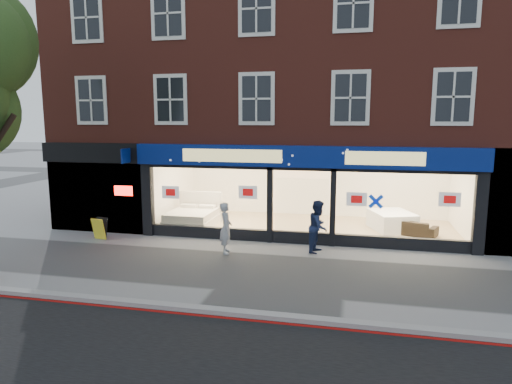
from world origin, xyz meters
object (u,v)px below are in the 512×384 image
(pedestrian_grey, at_px, (226,228))
(pedestrian_blue, at_px, (318,226))
(sofa, at_px, (410,227))
(a_board, at_px, (100,228))
(display_bed, at_px, (193,217))
(mattress_stack, at_px, (392,221))

(pedestrian_grey, bearing_deg, pedestrian_blue, -90.64)
(sofa, relative_size, pedestrian_blue, 1.08)
(pedestrian_grey, xyz_separation_m, pedestrian_blue, (2.80, 0.71, 0.02))
(pedestrian_grey, bearing_deg, sofa, -75.52)
(a_board, height_order, pedestrian_grey, pedestrian_grey)
(display_bed, relative_size, pedestrian_blue, 1.28)
(a_board, bearing_deg, pedestrian_grey, 2.27)
(pedestrian_blue, bearing_deg, mattress_stack, -25.55)
(pedestrian_grey, bearing_deg, display_bed, 22.22)
(mattress_stack, bearing_deg, pedestrian_blue, -127.81)
(display_bed, bearing_deg, pedestrian_blue, -23.26)
(mattress_stack, height_order, pedestrian_blue, pedestrian_blue)
(mattress_stack, height_order, pedestrian_grey, pedestrian_grey)
(mattress_stack, bearing_deg, display_bed, -172.27)
(a_board, distance_m, pedestrian_grey, 4.82)
(pedestrian_blue, bearing_deg, pedestrian_grey, 116.51)
(sofa, bearing_deg, display_bed, 25.55)
(a_board, relative_size, pedestrian_blue, 0.46)
(pedestrian_grey, relative_size, pedestrian_blue, 0.97)
(a_board, bearing_deg, display_bed, 50.32)
(pedestrian_blue, bearing_deg, sofa, -37.46)
(display_bed, xyz_separation_m, mattress_stack, (7.40, 1.00, -0.00))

